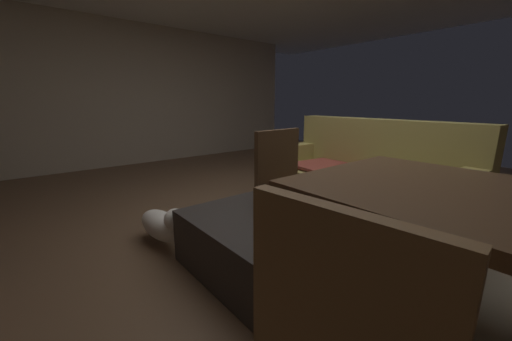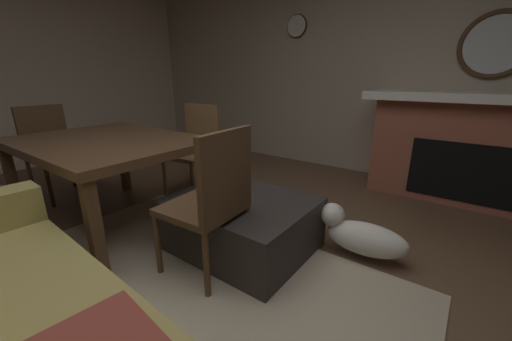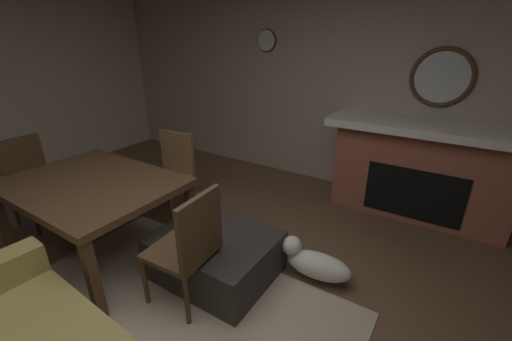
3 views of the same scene
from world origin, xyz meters
The scene contains 9 objects.
floor centered at (0.00, 0.00, 0.00)m, with size 9.50×9.50×0.00m, color brown.
wall_left centered at (-3.96, 0.00, 1.25)m, with size 0.12×6.65×2.50m, color #B7A893.
area_rug centered at (0.29, 0.02, 0.01)m, with size 2.60×2.00×0.01m, color tan.
couch centered at (0.14, 0.80, 0.33)m, with size 2.05×0.96×0.96m.
ottoman_coffee_table centered at (0.29, -0.70, 0.19)m, with size 0.96×0.78×0.38m, color #2D2826.
tv_remote centered at (0.43, -0.63, 0.39)m, with size 0.05×0.16×0.02m, color black.
dining_table centered at (1.37, -0.36, 0.67)m, with size 1.49×1.10×0.74m.
dining_chair_west centered at (0.23, -0.36, 0.52)m, with size 0.47×0.47×0.93m.
small_dog centered at (-0.46, -1.06, 0.18)m, with size 0.60×0.27×0.31m.
Camera 1 is at (1.68, -1.86, 1.13)m, focal length 20.41 mm.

